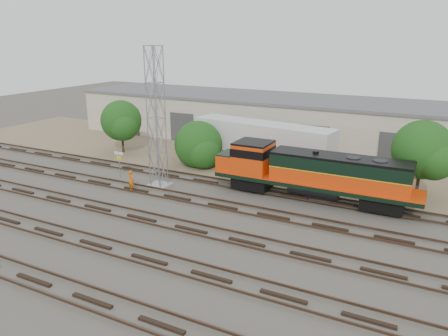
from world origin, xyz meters
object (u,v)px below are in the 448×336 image
at_px(locomotive, 311,172).
at_px(signal_tower, 156,121).
at_px(worker, 131,181).
at_px(semi_trailer, 265,140).

relative_size(locomotive, signal_tower, 1.38).
height_order(worker, semi_trailer, semi_trailer).
relative_size(locomotive, worker, 9.06).
bearing_deg(semi_trailer, signal_tower, -113.82).
height_order(locomotive, worker, locomotive).
bearing_deg(locomotive, semi_trailer, 134.70).
bearing_deg(signal_tower, locomotive, 13.09).
bearing_deg(locomotive, worker, -160.72).
relative_size(signal_tower, worker, 6.56).
relative_size(signal_tower, semi_trailer, 0.80).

